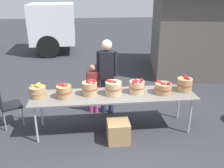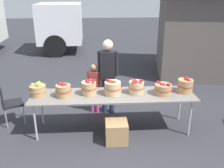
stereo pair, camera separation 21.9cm
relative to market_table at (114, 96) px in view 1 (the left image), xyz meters
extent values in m
plane|color=#2D2D33|center=(0.00, 0.00, -0.72)|extent=(40.00, 40.00, 0.00)
cube|color=slate|center=(0.00, 0.00, 0.02)|extent=(3.10, 0.76, 0.03)
cylinder|color=#B2B2B7|center=(-1.43, -0.30, -0.36)|extent=(0.04, 0.04, 0.72)
cylinder|color=#B2B2B7|center=(1.43, -0.30, -0.36)|extent=(0.04, 0.04, 0.72)
cylinder|color=#B2B2B7|center=(-1.43, 0.30, -0.36)|extent=(0.04, 0.04, 0.72)
cylinder|color=#B2B2B7|center=(1.43, 0.30, -0.36)|extent=(0.04, 0.04, 0.72)
cylinder|color=#A87F51|center=(-1.40, 0.05, 0.13)|extent=(0.30, 0.30, 0.20)
torus|color=#A87F51|center=(-1.40, 0.05, 0.14)|extent=(0.32, 0.32, 0.01)
sphere|color=#9EC647|center=(-1.39, 0.14, 0.25)|extent=(0.07, 0.07, 0.07)
sphere|color=#7AA833|center=(-1.41, 0.05, 0.22)|extent=(0.08, 0.08, 0.08)
sphere|color=#7AA833|center=(-1.50, 0.07, 0.24)|extent=(0.07, 0.07, 0.07)
sphere|color=#7AA833|center=(-1.37, 0.01, 0.25)|extent=(0.07, 0.07, 0.07)
sphere|color=#8CB738|center=(-1.41, 0.08, 0.24)|extent=(0.07, 0.07, 0.07)
sphere|color=#8CB738|center=(-1.41, 0.06, 0.26)|extent=(0.08, 0.08, 0.08)
cylinder|color=#A87F51|center=(-0.92, -0.02, 0.15)|extent=(0.28, 0.28, 0.23)
torus|color=maroon|center=(-0.92, -0.02, 0.16)|extent=(0.30, 0.30, 0.01)
sphere|color=#B22319|center=(-0.88, -0.02, 0.27)|extent=(0.07, 0.07, 0.07)
sphere|color=maroon|center=(-0.94, 0.01, 0.26)|extent=(0.08, 0.08, 0.08)
sphere|color=maroon|center=(-0.90, -0.03, 0.26)|extent=(0.08, 0.08, 0.08)
sphere|color=#B22319|center=(-0.91, -0.04, 0.27)|extent=(0.07, 0.07, 0.07)
sphere|color=maroon|center=(-0.92, -0.03, 0.26)|extent=(0.07, 0.07, 0.07)
sphere|color=maroon|center=(-0.98, 0.01, 0.27)|extent=(0.08, 0.08, 0.08)
cylinder|color=tan|center=(-0.45, 0.04, 0.16)|extent=(0.27, 0.27, 0.25)
torus|color=maroon|center=(-0.45, 0.04, 0.17)|extent=(0.29, 0.29, 0.01)
sphere|color=maroon|center=(-0.47, 0.01, 0.28)|extent=(0.07, 0.07, 0.07)
sphere|color=maroon|center=(-0.48, 0.07, 0.29)|extent=(0.08, 0.08, 0.08)
sphere|color=maroon|center=(-0.47, 0.08, 0.29)|extent=(0.08, 0.08, 0.08)
sphere|color=maroon|center=(-0.38, -0.02, 0.28)|extent=(0.07, 0.07, 0.07)
sphere|color=#B22319|center=(-0.42, 0.13, 0.28)|extent=(0.08, 0.08, 0.08)
sphere|color=maroon|center=(-0.35, 0.08, 0.29)|extent=(0.07, 0.07, 0.07)
cylinder|color=tan|center=(-0.01, 0.01, 0.16)|extent=(0.31, 0.31, 0.25)
torus|color=maroon|center=(-0.01, 0.01, 0.17)|extent=(0.33, 0.33, 0.01)
sphere|color=#B22319|center=(-0.02, 0.02, 0.28)|extent=(0.07, 0.07, 0.07)
sphere|color=#B22319|center=(-0.01, 0.00, 0.28)|extent=(0.07, 0.07, 0.07)
sphere|color=maroon|center=(0.01, -0.02, 0.28)|extent=(0.08, 0.08, 0.08)
sphere|color=#B22319|center=(-0.03, 0.06, 0.28)|extent=(0.06, 0.06, 0.06)
sphere|color=#B22319|center=(-0.01, -0.02, 0.28)|extent=(0.08, 0.08, 0.08)
sphere|color=maroon|center=(-0.10, 0.06, 0.31)|extent=(0.06, 0.06, 0.06)
sphere|color=#B22319|center=(-0.05, 0.00, 0.30)|extent=(0.07, 0.07, 0.07)
cylinder|color=tan|center=(0.45, 0.04, 0.15)|extent=(0.29, 0.29, 0.24)
torus|color=maroon|center=(0.45, 0.04, 0.16)|extent=(0.31, 0.31, 0.01)
sphere|color=#B22319|center=(0.42, 0.07, 0.27)|extent=(0.08, 0.08, 0.08)
sphere|color=maroon|center=(0.38, 0.03, 0.27)|extent=(0.07, 0.07, 0.07)
sphere|color=maroon|center=(0.54, 0.05, 0.29)|extent=(0.07, 0.07, 0.07)
sphere|color=maroon|center=(0.41, -0.04, 0.27)|extent=(0.06, 0.06, 0.06)
sphere|color=maroon|center=(0.44, 0.04, 0.27)|extent=(0.07, 0.07, 0.07)
sphere|color=maroon|center=(0.50, -0.04, 0.26)|extent=(0.08, 0.08, 0.08)
sphere|color=maroon|center=(0.38, -0.04, 0.26)|extent=(0.08, 0.08, 0.08)
cylinder|color=#A87F51|center=(0.95, -0.04, 0.13)|extent=(0.31, 0.31, 0.20)
torus|color=maroon|center=(0.95, -0.04, 0.14)|extent=(0.33, 0.33, 0.01)
sphere|color=maroon|center=(0.89, 0.02, 0.23)|extent=(0.06, 0.06, 0.06)
sphere|color=maroon|center=(0.92, -0.07, 0.23)|extent=(0.08, 0.08, 0.08)
sphere|color=maroon|center=(0.86, 0.05, 0.24)|extent=(0.07, 0.07, 0.07)
sphere|color=maroon|center=(1.02, -0.11, 0.25)|extent=(0.08, 0.08, 0.08)
sphere|color=maroon|center=(0.94, -0.07, 0.23)|extent=(0.08, 0.08, 0.08)
cylinder|color=#A87F51|center=(1.40, 0.04, 0.16)|extent=(0.29, 0.29, 0.26)
torus|color=maroon|center=(1.40, 0.04, 0.17)|extent=(0.31, 0.31, 0.01)
sphere|color=maroon|center=(1.42, 0.03, 0.30)|extent=(0.08, 0.08, 0.08)
sphere|color=maroon|center=(1.44, -0.02, 0.29)|extent=(0.07, 0.07, 0.07)
sphere|color=maroon|center=(1.40, 0.02, 0.30)|extent=(0.07, 0.07, 0.07)
sphere|color=maroon|center=(1.42, 0.03, 0.30)|extent=(0.07, 0.07, 0.07)
sphere|color=maroon|center=(1.42, 0.13, 0.30)|extent=(0.07, 0.07, 0.07)
sphere|color=maroon|center=(1.40, 0.02, 0.31)|extent=(0.07, 0.07, 0.07)
sphere|color=#B22319|center=(1.44, 0.07, 0.27)|extent=(0.07, 0.07, 0.07)
cylinder|color=#262D4C|center=(0.02, 0.73, -0.31)|extent=(0.12, 0.12, 0.81)
cylinder|color=#262D4C|center=(-0.14, 0.75, -0.31)|extent=(0.12, 0.12, 0.81)
cube|color=black|center=(-0.06, 0.74, 0.39)|extent=(0.33, 0.26, 0.61)
sphere|color=beige|center=(-0.06, 0.74, 0.83)|extent=(0.22, 0.22, 0.22)
cylinder|color=black|center=(0.11, 0.71, 0.43)|extent=(0.08, 0.08, 0.54)
cylinder|color=black|center=(-0.24, 0.76, 0.43)|extent=(0.08, 0.08, 0.54)
cylinder|color=#CC3F8C|center=(-0.31, 0.75, -0.44)|extent=(0.08, 0.08, 0.55)
cylinder|color=#CC3F8C|center=(-0.42, 0.78, -0.44)|extent=(0.08, 0.08, 0.55)
cube|color=maroon|center=(-0.36, 0.77, 0.04)|extent=(0.24, 0.20, 0.41)
sphere|color=#936B4C|center=(-0.36, 0.77, 0.34)|extent=(0.15, 0.15, 0.15)
cylinder|color=maroon|center=(-0.25, 0.74, 0.07)|extent=(0.06, 0.06, 0.37)
cylinder|color=maroon|center=(-0.48, 0.80, 0.07)|extent=(0.06, 0.06, 0.37)
cube|color=silver|center=(-1.84, 6.69, 0.53)|extent=(1.86, 2.15, 1.60)
cube|color=black|center=(-0.99, 6.71, 0.85)|extent=(0.09, 1.76, 0.80)
cylinder|color=black|center=(-2.02, 7.64, -0.27)|extent=(0.91, 0.31, 0.90)
cylinder|color=black|center=(-1.97, 5.74, -0.27)|extent=(0.91, 0.31, 0.90)
cube|color=#59514C|center=(3.27, 3.39, 0.58)|extent=(3.37, 2.88, 2.60)
cube|color=black|center=(-2.03, 0.39, -0.28)|extent=(0.53, 0.53, 0.04)
cylinder|color=gray|center=(-1.81, 0.30, -0.51)|extent=(0.02, 0.02, 0.42)
cylinder|color=gray|center=(-1.95, 0.61, -0.51)|extent=(0.02, 0.02, 0.42)
cylinder|color=gray|center=(-2.12, 0.16, -0.51)|extent=(0.02, 0.02, 0.42)
cylinder|color=gray|center=(-2.26, 0.47, -0.51)|extent=(0.02, 0.02, 0.42)
cube|color=#A87F51|center=(0.04, -0.42, -0.52)|extent=(0.40, 0.40, 0.40)
camera|label=1|loc=(-0.50, -4.25, 1.91)|focal=39.50mm
camera|label=2|loc=(-0.28, -4.27, 1.91)|focal=39.50mm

